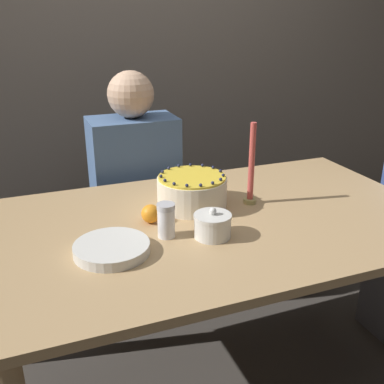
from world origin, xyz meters
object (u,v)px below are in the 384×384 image
Objects in this scene: cake at (192,191)px; sugar_bowl at (213,225)px; person_man_blue_shirt at (136,210)px; sugar_shaker at (166,220)px; candle at (251,171)px.

sugar_bowl is (-0.03, -0.26, -0.02)m from cake.
person_man_blue_shirt is (-0.06, 0.79, -0.27)m from sugar_bowl.
cake is 2.27× the size of sugar_shaker.
sugar_shaker is (-0.14, 0.05, 0.02)m from sugar_bowl.
person_man_blue_shirt is at bearing 94.21° from sugar_bowl.
cake is 2.13× the size of sugar_bowl.
cake is at bearing 50.66° from sugar_shaker.
cake is at bearing 99.30° from person_man_blue_shirt.
sugar_shaker is 0.42m from candle.
sugar_bowl is at bearing -21.52° from sugar_shaker.
sugar_shaker is 0.10× the size of person_man_blue_shirt.
sugar_bowl is 0.84m from person_man_blue_shirt.
sugar_bowl is 1.07× the size of sugar_shaker.
sugar_shaker reaches higher than sugar_bowl.
candle reaches higher than sugar_shaker.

